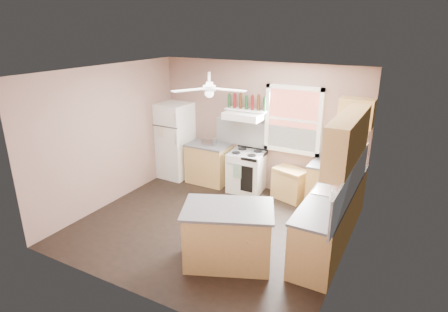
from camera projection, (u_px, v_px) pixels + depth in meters
The scene contains 32 objects.
floor at pixel (211, 226), 6.65m from camera, with size 4.50×4.50×0.00m, color black.
ceiling at pixel (209, 72), 5.75m from camera, with size 4.50×4.50×0.00m, color white.
wall_back at pixel (259, 127), 7.87m from camera, with size 4.50×0.05×2.70m, color #806156.
wall_right at pixel (352, 181), 5.17m from camera, with size 0.05×4.00×2.70m, color #806156.
wall_left at pixel (109, 136), 7.22m from camera, with size 0.05×4.00×2.70m, color #806156.
backsplash_back at pixel (278, 138), 7.70m from camera, with size 2.90×0.03×0.55m, color white.
backsplash_right at pixel (351, 184), 5.50m from camera, with size 0.03×2.60×0.55m, color white.
window_view at pixel (293, 120), 7.42m from camera, with size 1.00×0.02×1.20m, color brown.
window_frame at pixel (293, 120), 7.39m from camera, with size 1.16×0.07×1.36m, color white.
refrigerator at pixel (174, 140), 8.61m from camera, with size 0.73×0.71×1.73m, color white.
base_cabinet_left at pixel (208, 164), 8.39m from camera, with size 0.90×0.60×0.86m, color #B4894B.
counter_left at pixel (208, 145), 8.24m from camera, with size 0.92×0.62×0.04m, color #4F4F52.
toaster at pixel (209, 142), 8.10m from camera, with size 0.28×0.16×0.18m, color silver.
stove at pixel (247, 171), 7.96m from camera, with size 0.71×0.64×0.86m, color white.
range_hood at pixel (244, 116), 7.66m from camera, with size 0.78×0.50×0.14m, color white.
bottle_shelf at pixel (246, 110), 7.73m from camera, with size 0.90×0.26×0.03m, color white.
cart at pixel (290, 184), 7.61m from camera, with size 0.65×0.43×0.65m, color #B4894B.
base_cabinet_corner at pixel (335, 189), 7.12m from camera, with size 1.00×0.60×0.86m, color #B4894B.
base_cabinet_right at pixel (327, 224), 5.87m from camera, with size 0.60×2.20×0.86m, color #B4894B.
counter_corner at pixel (337, 167), 6.97m from camera, with size 1.02×0.62×0.04m, color #4F4F52.
counter_right at pixel (329, 198), 5.73m from camera, with size 0.62×2.22×0.04m, color #4F4F52.
sink at pixel (333, 192), 5.89m from camera, with size 0.55×0.45×0.03m, color silver.
faucet at pixel (343, 190), 5.79m from camera, with size 0.03×0.03×0.14m, color silver.
upper_cabinet_right at pixel (348, 140), 5.53m from camera, with size 0.33×1.80×0.76m, color #B4894B.
upper_cabinet_corner at pixel (356, 113), 6.65m from camera, with size 0.60×0.33×0.52m, color #B4894B.
paper_towel at pixel (359, 148), 6.84m from camera, with size 0.12×0.12×0.26m, color white.
island at pixel (228, 236), 5.53m from camera, with size 1.23×0.78×0.86m, color #B4894B.
island_top at pixel (228, 209), 5.38m from camera, with size 1.31×0.85×0.04m, color #4F4F52.
ceiling_fan_hub at pixel (209, 88), 5.83m from camera, with size 0.20×0.20×0.08m, color white.
soap_bottle at pixel (333, 194), 5.53m from camera, with size 0.09×0.09×0.24m, color silver.
red_caddy at pixel (338, 180), 6.21m from camera, with size 0.18×0.12×0.10m, color #B0190F.
wine_bottles at pixel (247, 102), 7.67m from camera, with size 0.86×0.06×0.31m.
Camera 1 is at (3.00, -5.03, 3.39)m, focal length 30.00 mm.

